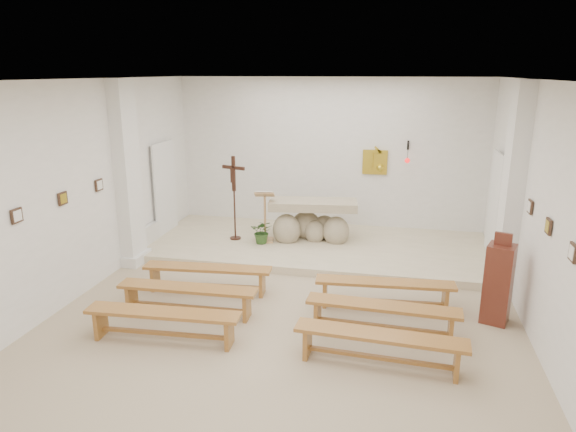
% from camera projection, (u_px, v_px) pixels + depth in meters
% --- Properties ---
extents(ground, '(7.00, 10.00, 0.00)m').
position_uv_depth(ground, '(279.00, 328.00, 7.48)').
color(ground, tan).
rests_on(ground, ground).
extents(wall_left, '(0.02, 10.00, 3.50)m').
position_uv_depth(wall_left, '(53.00, 200.00, 7.72)').
color(wall_left, white).
rests_on(wall_left, ground).
extents(wall_right, '(0.02, 10.00, 3.50)m').
position_uv_depth(wall_right, '(555.00, 229.00, 6.29)').
color(wall_right, white).
rests_on(wall_right, ground).
extents(wall_back, '(7.00, 0.02, 3.50)m').
position_uv_depth(wall_back, '(329.00, 156.00, 11.70)').
color(wall_back, white).
rests_on(wall_back, ground).
extents(ceiling, '(7.00, 10.00, 0.02)m').
position_uv_depth(ceiling, '(278.00, 81.00, 6.53)').
color(ceiling, silver).
rests_on(ceiling, wall_back).
extents(sanctuary_platform, '(6.98, 3.00, 0.15)m').
position_uv_depth(sanctuary_platform, '(317.00, 246.00, 10.75)').
color(sanctuary_platform, beige).
rests_on(sanctuary_platform, ground).
extents(pilaster_left, '(0.26, 0.55, 3.50)m').
position_uv_depth(pilaster_left, '(128.00, 175.00, 9.57)').
color(pilaster_left, white).
rests_on(pilaster_left, ground).
extents(pilaster_right, '(0.26, 0.55, 3.50)m').
position_uv_depth(pilaster_right, '(512.00, 192.00, 8.19)').
color(pilaster_right, white).
rests_on(pilaster_right, ground).
extents(gold_wall_relief, '(0.55, 0.04, 0.55)m').
position_uv_depth(gold_wall_relief, '(375.00, 162.00, 11.48)').
color(gold_wall_relief, gold).
rests_on(gold_wall_relief, wall_back).
extents(sanctuary_lamp, '(0.11, 0.36, 0.44)m').
position_uv_depth(sanctuary_lamp, '(407.00, 158.00, 11.05)').
color(sanctuary_lamp, black).
rests_on(sanctuary_lamp, wall_back).
extents(station_frame_left_front, '(0.03, 0.20, 0.20)m').
position_uv_depth(station_frame_left_front, '(17.00, 216.00, 6.97)').
color(station_frame_left_front, '#392519').
rests_on(station_frame_left_front, wall_left).
extents(station_frame_left_mid, '(0.03, 0.20, 0.20)m').
position_uv_depth(station_frame_left_mid, '(63.00, 198.00, 7.91)').
color(station_frame_left_mid, '#392519').
rests_on(station_frame_left_mid, wall_left).
extents(station_frame_left_rear, '(0.03, 0.20, 0.20)m').
position_uv_depth(station_frame_left_rear, '(99.00, 185.00, 8.85)').
color(station_frame_left_rear, '#392519').
rests_on(station_frame_left_rear, wall_left).
extents(station_frame_right_front, '(0.03, 0.20, 0.20)m').
position_uv_depth(station_frame_right_front, '(573.00, 253.00, 5.55)').
color(station_frame_right_front, '#392519').
rests_on(station_frame_right_front, wall_right).
extents(station_frame_right_mid, '(0.03, 0.20, 0.20)m').
position_uv_depth(station_frame_right_mid, '(548.00, 226.00, 6.49)').
color(station_frame_right_mid, '#392519').
rests_on(station_frame_right_mid, wall_right).
extents(station_frame_right_rear, '(0.03, 0.20, 0.20)m').
position_uv_depth(station_frame_right_rear, '(530.00, 207.00, 7.43)').
color(station_frame_right_rear, '#392519').
rests_on(station_frame_right_rear, wall_right).
extents(radiator_left, '(0.10, 0.85, 0.52)m').
position_uv_depth(radiator_left, '(148.00, 238.00, 10.65)').
color(radiator_left, silver).
rests_on(radiator_left, ground).
extents(radiator_right, '(0.10, 0.85, 0.52)m').
position_uv_depth(radiator_right, '(498.00, 264.00, 9.24)').
color(radiator_right, silver).
rests_on(radiator_right, ground).
extents(altar, '(1.91, 0.94, 0.94)m').
position_uv_depth(altar, '(312.00, 223.00, 10.85)').
color(altar, tan).
rests_on(altar, sanctuary_platform).
extents(lectern, '(0.45, 0.40, 1.12)m').
position_uv_depth(lectern, '(265.00, 216.00, 10.70)').
color(lectern, tan).
rests_on(lectern, sanctuary_platform).
extents(crucifix_stand, '(0.53, 0.23, 1.78)m').
position_uv_depth(crucifix_stand, '(234.00, 192.00, 10.72)').
color(crucifix_stand, '#351C11').
rests_on(crucifix_stand, sanctuary_platform).
extents(potted_plant, '(0.50, 0.44, 0.51)m').
position_uv_depth(potted_plant, '(262.00, 232.00, 10.64)').
color(potted_plant, '#2D5120').
rests_on(potted_plant, sanctuary_platform).
extents(donation_pedestal, '(0.47, 0.47, 1.39)m').
position_uv_depth(donation_pedestal, '(498.00, 283.00, 7.52)').
color(donation_pedestal, '#602B1B').
rests_on(donation_pedestal, ground).
extents(bench_left_front, '(2.18, 0.53, 0.46)m').
position_uv_depth(bench_left_front, '(208.00, 273.00, 8.63)').
color(bench_left_front, olive).
rests_on(bench_left_front, ground).
extents(bench_right_front, '(2.18, 0.51, 0.46)m').
position_uv_depth(bench_right_front, '(385.00, 288.00, 8.03)').
color(bench_right_front, olive).
rests_on(bench_right_front, ground).
extents(bench_left_second, '(2.17, 0.42, 0.46)m').
position_uv_depth(bench_left_second, '(188.00, 293.00, 7.83)').
color(bench_left_second, olive).
rests_on(bench_left_second, ground).
extents(bench_right_second, '(2.17, 0.43, 0.46)m').
position_uv_depth(bench_right_second, '(382.00, 312.00, 7.23)').
color(bench_right_second, olive).
rests_on(bench_right_second, ground).
extents(bench_left_third, '(2.17, 0.47, 0.46)m').
position_uv_depth(bench_left_third, '(163.00, 319.00, 7.03)').
color(bench_left_third, olive).
rests_on(bench_left_third, ground).
extents(bench_right_third, '(2.17, 0.47, 0.46)m').
position_uv_depth(bench_right_third, '(380.00, 342.00, 6.43)').
color(bench_right_third, olive).
rests_on(bench_right_third, ground).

